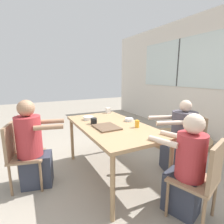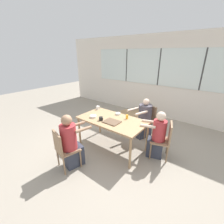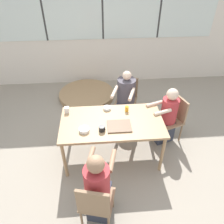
# 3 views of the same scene
# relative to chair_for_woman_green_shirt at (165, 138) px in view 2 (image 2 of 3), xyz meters

# --- Properties ---
(ground_plane) EXTENTS (16.00, 16.00, 0.00)m
(ground_plane) POSITION_rel_chair_for_woman_green_shirt_xyz_m (-1.14, -0.38, -0.50)
(ground_plane) COLOR gray
(wall_back_with_windows) EXTENTS (8.40, 0.08, 2.80)m
(wall_back_with_windows) POSITION_rel_chair_for_woman_green_shirt_xyz_m (-1.14, 2.28, 0.93)
(wall_back_with_windows) COLOR silver
(wall_back_with_windows) RESTS_ON ground_plane
(dining_table) EXTENTS (1.58, 0.86, 0.76)m
(dining_table) POSITION_rel_chair_for_woman_green_shirt_xyz_m (-1.14, -0.38, 0.19)
(dining_table) COLOR tan
(dining_table) RESTS_ON ground_plane
(chair_for_woman_green_shirt) EXTENTS (0.51, 0.51, 0.84)m
(chair_for_woman_green_shirt) POSITION_rel_chair_for_woman_green_shirt_xyz_m (0.00, 0.00, 0.00)
(chair_for_woman_green_shirt) COLOR #937556
(chair_for_woman_green_shirt) RESTS_ON ground_plane
(chair_for_man_blue_shirt) EXTENTS (0.48, 0.48, 0.84)m
(chair_for_man_blue_shirt) POSITION_rel_chair_for_woman_green_shirt_xyz_m (-1.43, -1.55, 0.00)
(chair_for_man_blue_shirt) COLOR #937556
(chair_for_man_blue_shirt) RESTS_ON ground_plane
(chair_for_man_teal_shirt) EXTENTS (0.51, 0.51, 0.84)m
(chair_for_man_teal_shirt) POSITION_rel_chair_for_woman_green_shirt_xyz_m (-0.74, 0.76, 0.00)
(chair_for_man_teal_shirt) COLOR #937556
(chair_for_man_teal_shirt) RESTS_ON ground_plane
(person_woman_green_shirt) EXTENTS (0.57, 0.43, 1.08)m
(person_woman_green_shirt) POSITION_rel_chair_for_woman_green_shirt_xyz_m (-0.16, -0.05, -0.01)
(person_woman_green_shirt) COLOR #333847
(person_woman_green_shirt) RESTS_ON ground_plane
(person_man_blue_shirt) EXTENTS (0.43, 0.61, 1.14)m
(person_man_blue_shirt) POSITION_rel_chair_for_woman_green_shirt_xyz_m (-1.39, -1.39, 0.02)
(person_man_blue_shirt) COLOR #333847
(person_man_blue_shirt) RESTS_ON ground_plane
(person_man_teal_shirt) EXTENTS (0.54, 0.71, 1.08)m
(person_man_teal_shirt) POSITION_rel_chair_for_woman_green_shirt_xyz_m (-0.80, 0.59, -0.02)
(person_man_teal_shirt) COLOR #333847
(person_man_teal_shirt) RESTS_ON ground_plane
(food_tray_dark) EXTENTS (0.36, 0.29, 0.02)m
(food_tray_dark) POSITION_rel_chair_for_woman_green_shirt_xyz_m (-1.05, -0.51, 0.27)
(food_tray_dark) COLOR brown
(food_tray_dark) RESTS_ON dining_table
(coffee_mug) EXTENTS (0.10, 0.09, 0.08)m
(coffee_mug) POSITION_rel_chair_for_woman_green_shirt_xyz_m (-1.30, -0.58, 0.30)
(coffee_mug) COLOR black
(coffee_mug) RESTS_ON dining_table
(juice_glass) EXTENTS (0.06, 0.06, 0.10)m
(juice_glass) POSITION_rel_chair_for_woman_green_shirt_xyz_m (-0.88, -0.14, 0.31)
(juice_glass) COLOR gold
(juice_glass) RESTS_ON dining_table
(milk_carton_small) EXTENTS (0.07, 0.07, 0.10)m
(milk_carton_small) POSITION_rel_chair_for_woman_green_shirt_xyz_m (-1.85, -0.09, 0.30)
(milk_carton_small) COLOR silver
(milk_carton_small) RESTS_ON dining_table
(bowl_white_shallow) EXTENTS (0.15, 0.15, 0.05)m
(bowl_white_shallow) POSITION_rel_chair_for_woman_green_shirt_xyz_m (-1.56, -0.57, 0.28)
(bowl_white_shallow) COLOR white
(bowl_white_shallow) RESTS_ON dining_table
(bowl_cereal) EXTENTS (0.12, 0.12, 0.04)m
(bowl_cereal) POSITION_rel_chair_for_woman_green_shirt_xyz_m (-1.20, -0.06, 0.28)
(bowl_cereal) COLOR silver
(bowl_cereal) RESTS_ON dining_table
(folded_table_stack) EXTENTS (1.30, 1.30, 0.12)m
(folded_table_stack) POSITION_rel_chair_for_woman_green_shirt_xyz_m (-1.60, 1.50, -0.44)
(folded_table_stack) COLOR tan
(folded_table_stack) RESTS_ON ground_plane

